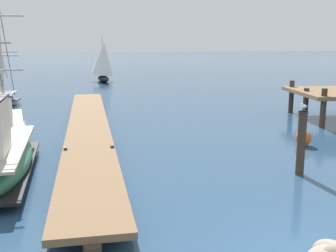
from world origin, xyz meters
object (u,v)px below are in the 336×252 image
(mooring_piling, at_px, (301,142))
(mooring_buoy, at_px, (303,138))
(fishing_boat_2, at_px, (1,126))
(perched_seagull, at_px, (304,106))
(distant_sailboat, at_px, (103,61))

(mooring_piling, xyz_separation_m, mooring_buoy, (2.00, 3.39, -0.73))
(mooring_buoy, bearing_deg, fishing_boat_2, 164.31)
(perched_seagull, height_order, distant_sailboat, distant_sailboat)
(mooring_piling, bearing_deg, distant_sailboat, 98.03)
(perched_seagull, relative_size, distant_sailboat, 0.07)
(perched_seagull, bearing_deg, mooring_buoy, 59.51)
(perched_seagull, xyz_separation_m, distant_sailboat, (-4.76, 33.67, -0.00))
(fishing_boat_2, height_order, distant_sailboat, fishing_boat_2)
(fishing_boat_2, xyz_separation_m, mooring_piling, (10.10, -6.78, 0.43))
(perched_seagull, bearing_deg, fishing_boat_2, 146.14)
(mooring_piling, distance_m, distant_sailboat, 34.03)
(mooring_piling, distance_m, perched_seagull, 1.12)
(mooring_piling, relative_size, perched_seagull, 6.14)
(fishing_boat_2, relative_size, distant_sailboat, 1.43)
(mooring_buoy, bearing_deg, perched_seagull, -120.49)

